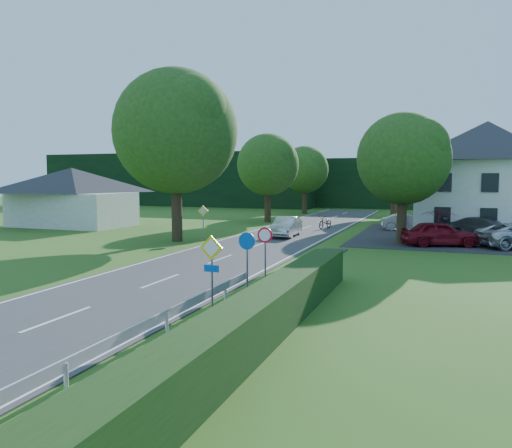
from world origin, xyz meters
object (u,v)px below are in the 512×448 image
at_px(moving_car, 286,227).
at_px(parasol, 439,226).
at_px(parked_car_silver_a, 408,222).
at_px(parked_car_red, 440,233).
at_px(parked_car_grey, 486,229).
at_px(streetlight, 398,176).
at_px(motorcycle, 325,222).

distance_m(moving_car, parasol, 10.51).
bearing_deg(moving_car, parked_car_silver_a, 39.70).
distance_m(parked_car_red, parked_car_silver_a, 9.19).
bearing_deg(parked_car_grey, parked_car_red, 167.40).
distance_m(moving_car, parked_car_red, 10.67).
distance_m(parked_car_red, parked_car_grey, 4.98).
bearing_deg(moving_car, parasol, 0.46).
distance_m(streetlight, parked_car_silver_a, 7.35).
bearing_deg(parked_car_red, parked_car_grey, -55.58).
xyz_separation_m(streetlight, moving_car, (-7.76, -1.10, -3.70)).
relative_size(motorcycle, parked_car_silver_a, 0.51).
relative_size(streetlight, moving_car, 1.83).
height_order(streetlight, parasol, streetlight).
xyz_separation_m(motorcycle, parked_car_red, (9.08, -7.74, 0.23)).
bearing_deg(streetlight, parked_car_red, -41.84).
xyz_separation_m(moving_car, parked_car_red, (10.58, -1.42, 0.07)).
height_order(streetlight, parked_car_red, streetlight).
bearing_deg(streetlight, parasol, -10.41).
distance_m(motorcycle, parked_car_red, 11.93).
height_order(moving_car, parked_car_red, parked_car_red).
xyz_separation_m(streetlight, parked_car_grey, (5.80, 1.46, -3.63)).
xyz_separation_m(parked_car_red, parasol, (-0.09, 2.02, 0.31)).
bearing_deg(parasol, parked_car_red, -87.36).
bearing_deg(streetlight, parked_car_grey, 14.10).
height_order(moving_car, parked_car_silver_a, moving_car).
xyz_separation_m(parked_car_grey, parasol, (-3.08, -1.96, 0.31)).
height_order(parked_car_silver_a, parked_car_grey, parked_car_grey).
xyz_separation_m(motorcycle, parked_car_grey, (12.07, -3.76, 0.23)).
xyz_separation_m(moving_car, parked_car_silver_a, (8.10, 7.43, -0.02)).
bearing_deg(parked_car_red, parked_car_silver_a, -3.03).
bearing_deg(moving_car, parked_car_grey, 7.85).
bearing_deg(parked_car_grey, parked_car_silver_a, 72.60).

